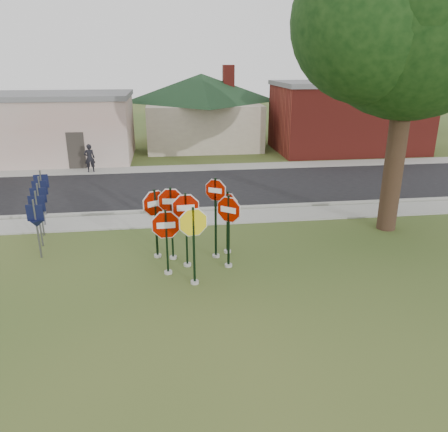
{
  "coord_description": "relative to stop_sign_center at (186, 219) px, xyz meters",
  "views": [
    {
      "loc": [
        -0.77,
        -11.24,
        6.13
      ],
      "look_at": [
        1.0,
        2.0,
        1.34
      ],
      "focal_mm": 35.0,
      "sensor_mm": 36.0,
      "label": 1
    }
  ],
  "objects": [
    {
      "name": "road",
      "position": [
        0.27,
        8.74,
        -1.55
      ],
      "size": [
        60.0,
        7.0,
        0.04
      ],
      "primitive_type": "cube",
      "color": "black",
      "rests_on": "ground"
    },
    {
      "name": "building_stucco",
      "position": [
        -8.73,
        16.74,
        0.58
      ],
      "size": [
        12.2,
        6.2,
        4.2
      ],
      "color": "beige",
      "rests_on": "ground"
    },
    {
      "name": "ground",
      "position": [
        0.27,
        -1.26,
        -1.57
      ],
      "size": [
        120.0,
        120.0,
        0.0
      ],
      "primitive_type": "plane",
      "color": "#2F4A1B",
      "rests_on": "ground"
    },
    {
      "name": "stop_sign_back_right",
      "position": [
        0.97,
        0.53,
        0.15
      ],
      "size": [
        0.85,
        0.52,
        2.78
      ],
      "color": "#A6A49A",
      "rests_on": "ground"
    },
    {
      "name": "curb",
      "position": [
        0.27,
        5.24,
        -1.5
      ],
      "size": [
        60.0,
        0.2,
        0.14
      ],
      "primitive_type": "cube",
      "color": "gray",
      "rests_on": "ground"
    },
    {
      "name": "stop_sign_far_right",
      "position": [
        1.4,
        0.84,
        -0.21
      ],
      "size": [
        0.79,
        0.71,
        2.25
      ],
      "color": "#A6A49A",
      "rests_on": "ground"
    },
    {
      "name": "stop_sign_far_left",
      "position": [
        -0.94,
        0.8,
        -0.06
      ],
      "size": [
        1.01,
        0.57,
        2.43
      ],
      "color": "#A6A49A",
      "rests_on": "ground"
    },
    {
      "name": "sidewalk_far",
      "position": [
        0.27,
        13.04,
        -1.54
      ],
      "size": [
        60.0,
        1.6,
        0.06
      ],
      "primitive_type": "cube",
      "color": "gray",
      "rests_on": "ground"
    },
    {
      "name": "pedestrian",
      "position": [
        -4.85,
        12.8,
        -0.7
      ],
      "size": [
        0.66,
        0.51,
        1.61
      ],
      "primitive_type": "imported",
      "rotation": [
        0.0,
        0.0,
        3.38
      ],
      "color": "black",
      "rests_on": "sidewalk_far"
    },
    {
      "name": "bg_tree_right",
      "position": [
        22.27,
        24.74,
        4.01
      ],
      "size": [
        5.6,
        5.6,
        8.4
      ],
      "color": "#302015",
      "rests_on": "ground"
    },
    {
      "name": "building_brick",
      "position": [
        12.27,
        17.24,
        0.84
      ],
      "size": [
        10.2,
        6.2,
        4.75
      ],
      "color": "maroon",
      "rests_on": "ground"
    },
    {
      "name": "sidewalk_near",
      "position": [
        0.27,
        4.24,
        -1.54
      ],
      "size": [
        60.0,
        1.6,
        0.06
      ],
      "primitive_type": "cube",
      "color": "gray",
      "rests_on": "ground"
    },
    {
      "name": "stop_sign_center",
      "position": [
        0.0,
        0.0,
        0.0
      ],
      "size": [
        1.15,
        0.24,
        2.52
      ],
      "color": "#A6A49A",
      "rests_on": "ground"
    },
    {
      "name": "route_sign_row",
      "position": [
        -5.13,
        3.24,
        -0.34
      ],
      "size": [
        1.43,
        4.63,
        2.0
      ],
      "color": "#59595E",
      "rests_on": "ground"
    },
    {
      "name": "stop_sign_left",
      "position": [
        -0.61,
        -0.46,
        -0.27
      ],
      "size": [
        1.18,
        0.24,
        2.17
      ],
      "color": "#A6A49A",
      "rests_on": "ground"
    },
    {
      "name": "oak_tree",
      "position": [
        7.77,
        2.24,
        6.01
      ],
      "size": [
        10.55,
        9.95,
        11.06
      ],
      "color": "#302015",
      "rests_on": "ground"
    },
    {
      "name": "stop_sign_right",
      "position": [
        1.28,
        -0.22,
        -0.05
      ],
      "size": [
        0.89,
        0.7,
        2.45
      ],
      "color": "#A6A49A",
      "rests_on": "ground"
    },
    {
      "name": "stop_sign_yellow",
      "position": [
        0.15,
        -1.19,
        -0.06
      ],
      "size": [
        1.12,
        0.24,
        2.45
      ],
      "color": "#A6A49A",
      "rests_on": "ground"
    },
    {
      "name": "stop_sign_back_left",
      "position": [
        -0.43,
        0.6,
        0.01
      ],
      "size": [
        1.12,
        0.24,
        2.54
      ],
      "color": "#A6A49A",
      "rests_on": "ground"
    },
    {
      "name": "building_house",
      "position": [
        2.27,
        20.74,
        2.08
      ],
      "size": [
        11.6,
        11.6,
        6.2
      ],
      "color": "#BFB097",
      "rests_on": "ground"
    }
  ]
}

